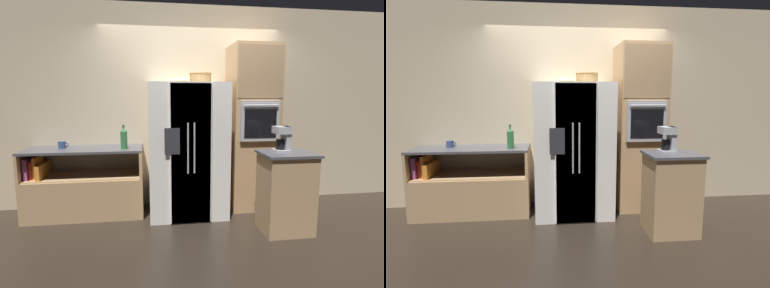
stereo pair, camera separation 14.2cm
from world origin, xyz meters
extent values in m
plane|color=black|center=(0.00, 0.00, 0.00)|extent=(20.00, 20.00, 0.00)
cube|color=beige|center=(0.00, 0.49, 1.40)|extent=(12.00, 0.06, 2.80)
cube|color=tan|center=(-1.43, 0.16, 0.26)|extent=(1.48, 0.61, 0.52)
cube|color=tan|center=(-1.43, 0.16, 0.53)|extent=(1.42, 0.56, 0.02)
cube|color=tan|center=(-2.16, 0.16, 0.69)|extent=(0.04, 0.61, 0.34)
cube|color=tan|center=(-0.71, 0.16, 0.69)|extent=(0.04, 0.61, 0.34)
cube|color=#4C4C51|center=(-1.43, 0.16, 0.88)|extent=(1.48, 0.61, 0.03)
cube|color=#934784|center=(-2.09, 0.13, 0.67)|extent=(0.05, 0.37, 0.26)
cube|color=#B72D28|center=(-2.04, 0.13, 0.65)|extent=(0.04, 0.29, 0.22)
cube|color=orange|center=(-2.00, 0.13, 0.67)|extent=(0.04, 0.30, 0.27)
cube|color=orange|center=(-1.94, 0.13, 0.63)|extent=(0.05, 0.45, 0.18)
cube|color=white|center=(-0.11, 0.06, 0.86)|extent=(0.99, 0.80, 1.72)
cube|color=white|center=(-0.12, -0.35, 0.86)|extent=(0.49, 0.02, 1.68)
cube|color=white|center=(-0.11, -0.35, 0.86)|extent=(0.49, 0.02, 1.68)
cylinder|color=#B2B2B7|center=(-0.15, -0.37, 0.95)|extent=(0.02, 0.02, 0.60)
cylinder|color=#B2B2B7|center=(-0.07, -0.37, 0.95)|extent=(0.02, 0.02, 0.60)
cube|color=#2D2D33|center=(-0.34, -0.36, 1.03)|extent=(0.18, 0.01, 0.31)
cube|color=tan|center=(0.81, 0.17, 1.11)|extent=(0.63, 0.58, 2.23)
cube|color=#ADADB2|center=(0.81, -0.14, 1.24)|extent=(0.52, 0.04, 0.52)
cube|color=black|center=(0.81, -0.16, 1.21)|extent=(0.42, 0.01, 0.36)
cylinder|color=#B2B2B7|center=(0.81, -0.17, 1.44)|extent=(0.46, 0.02, 0.02)
cube|color=#A68259|center=(0.81, -0.12, 1.86)|extent=(0.59, 0.01, 0.66)
cube|color=tan|center=(0.93, -0.68, 0.45)|extent=(0.54, 0.46, 0.90)
cube|color=#4C4C51|center=(0.93, -0.68, 0.91)|extent=(0.59, 0.50, 0.03)
cylinder|color=tan|center=(0.08, 0.12, 1.78)|extent=(0.28, 0.28, 0.13)
torus|color=tan|center=(0.08, 0.12, 1.85)|extent=(0.30, 0.30, 0.02)
ellipsoid|color=beige|center=(-0.20, -0.02, 1.75)|extent=(0.23, 0.23, 0.06)
cylinder|color=#33723F|center=(-0.92, 0.05, 1.00)|extent=(0.09, 0.09, 0.22)
cone|color=#33723F|center=(-0.92, 0.05, 1.13)|extent=(0.09, 0.09, 0.05)
cylinder|color=#33723F|center=(-0.92, 0.05, 1.18)|extent=(0.03, 0.03, 0.04)
cylinder|color=#384C7A|center=(-1.72, 0.20, 0.94)|extent=(0.09, 0.09, 0.09)
torus|color=#384C7A|center=(-1.67, 0.20, 0.94)|extent=(0.06, 0.01, 0.06)
cube|color=#B2B2B7|center=(0.89, -0.61, 0.94)|extent=(0.16, 0.19, 0.02)
cylinder|color=black|center=(0.88, -0.61, 1.01)|extent=(0.10, 0.10, 0.12)
cube|color=#B2B2B7|center=(0.94, -0.61, 1.07)|extent=(0.06, 0.16, 0.29)
cube|color=#B2B2B7|center=(0.89, -0.61, 1.17)|extent=(0.16, 0.19, 0.08)
camera|label=1|loc=(-0.59, -3.80, 1.53)|focal=28.00mm
camera|label=2|loc=(-0.45, -3.82, 1.53)|focal=28.00mm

